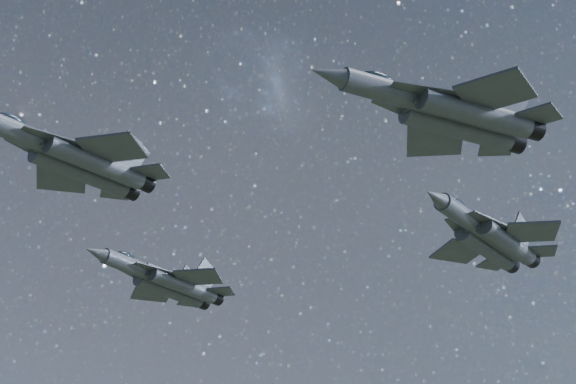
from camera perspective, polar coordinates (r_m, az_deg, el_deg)
jet_lead at (r=67.16m, az=-12.62°, el=2.01°), size 15.96×10.87×4.01m
jet_left at (r=86.45m, az=-7.25°, el=-5.27°), size 15.63×10.48×3.95m
jet_right at (r=65.17m, az=9.51°, el=4.73°), size 17.91×12.60×4.53m
jet_slot at (r=86.08m, az=11.79°, el=-2.60°), size 18.00×11.93×4.59m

